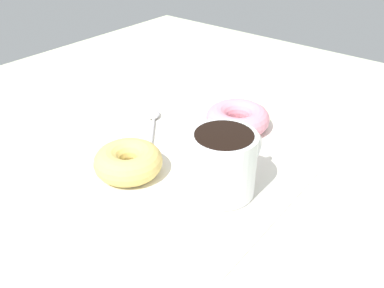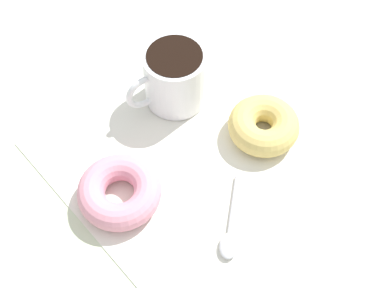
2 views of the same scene
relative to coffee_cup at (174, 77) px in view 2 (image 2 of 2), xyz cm
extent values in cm
cube|color=beige|center=(-9.95, 5.92, -5.98)|extent=(120.00, 120.00, 2.00)
cube|color=white|center=(-9.07, 4.34, -4.83)|extent=(36.64, 36.64, 0.30)
cylinder|color=white|center=(-0.03, -0.20, -0.20)|extent=(9.06, 9.06, 8.96)
cylinder|color=black|center=(-0.03, -0.20, 4.08)|extent=(7.86, 7.86, 0.60)
torus|color=white|center=(0.71, 4.78, -0.20)|extent=(1.75, 5.98, 5.92)
torus|color=#E5C66B|center=(-13.23, -5.37, -2.71)|extent=(10.10, 10.10, 3.94)
torus|color=pink|center=(-8.50, 16.27, -2.85)|extent=(11.07, 11.07, 3.65)
ellipsoid|color=silver|center=(-22.91, 10.02, -4.23)|extent=(4.16, 4.30, 0.90)
cylinder|color=silver|center=(-19.25, 5.69, -4.40)|extent=(6.53, 7.58, 0.56)
camera|label=1|loc=(26.91, -39.96, 32.01)|focal=40.00mm
camera|label=2|loc=(-39.39, 30.10, 59.06)|focal=50.00mm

